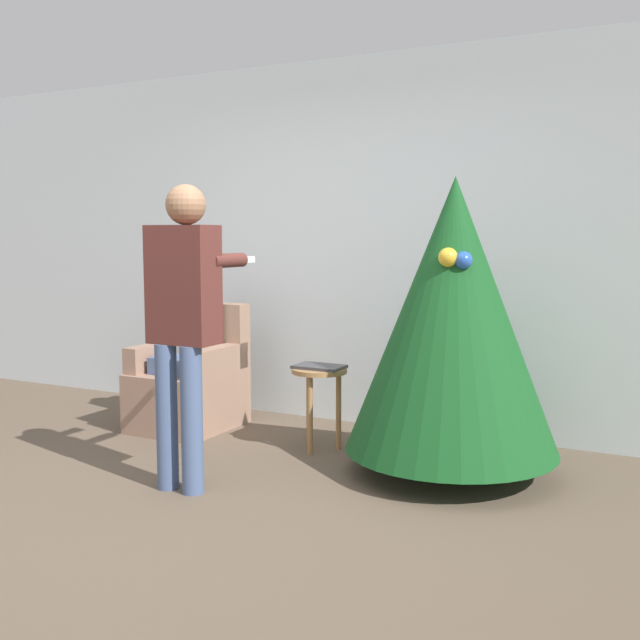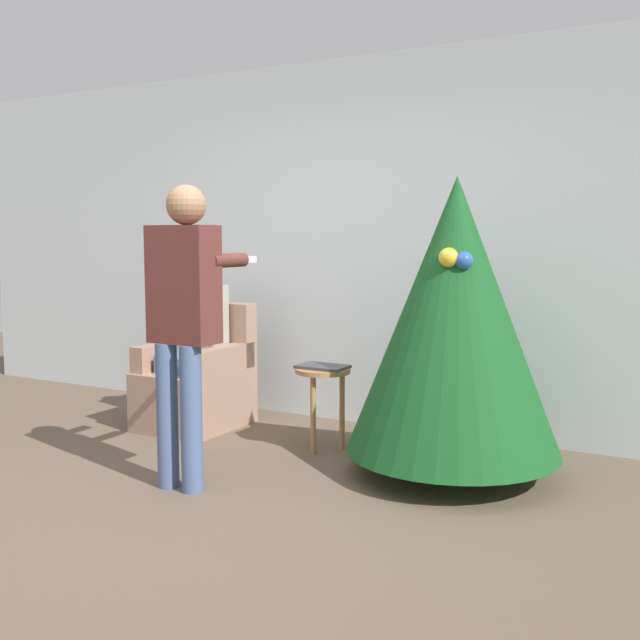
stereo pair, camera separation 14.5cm
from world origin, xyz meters
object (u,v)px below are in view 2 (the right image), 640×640
Objects in this scene: person_standing at (184,309)px; side_stool at (323,384)px; armchair at (198,383)px; person_seated at (195,335)px; christmas_tree at (455,316)px.

side_stool is (0.31, 1.01, -0.56)m from person_standing.
armchair is 0.72× the size of person_seated.
side_stool is at bearing -4.07° from person_seated.
christmas_tree is 1.54m from person_standing.
person_seated reaches higher than side_stool.
person_seated is 1.15m from side_stool.
christmas_tree is 3.21× the size of side_stool.
armchair is (-2.04, 0.20, -0.63)m from christmas_tree.
person_seated is 0.74× the size of person_standing.
person_standing is (0.80, -1.12, 0.69)m from armchair.
christmas_tree is at bearing -4.86° from person_seated.
person_standing is (-1.24, -0.92, 0.06)m from christmas_tree.
christmas_tree is 2.14m from armchair.
person_seated is 2.29× the size of side_stool.
person_seated is (-2.04, 0.17, -0.26)m from christmas_tree.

